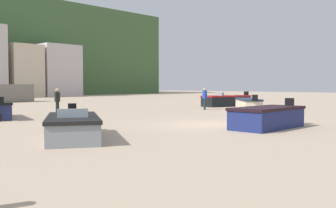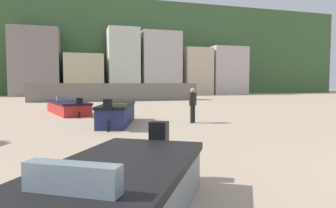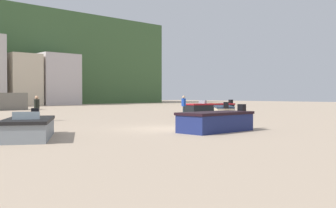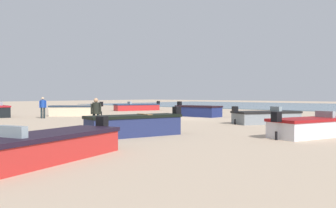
{
  "view_description": "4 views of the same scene",
  "coord_description": "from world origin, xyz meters",
  "px_view_note": "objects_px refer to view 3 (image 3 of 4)",
  "views": [
    {
      "loc": [
        -13.61,
        -10.59,
        1.81
      ],
      "look_at": [
        5.18,
        7.92,
        0.5
      ],
      "focal_mm": 40.47,
      "sensor_mm": 36.0,
      "label": 1
    },
    {
      "loc": [
        -7.1,
        -2.88,
        1.79
      ],
      "look_at": [
        -2.63,
        12.41,
        0.74
      ],
      "focal_mm": 32.04,
      "sensor_mm": 36.0,
      "label": 2
    },
    {
      "loc": [
        -13.31,
        -14.09,
        1.67
      ],
      "look_at": [
        3.51,
        3.82,
        1.11
      ],
      "focal_mm": 42.43,
      "sensor_mm": 36.0,
      "label": 3
    },
    {
      "loc": [
        -16.54,
        21.13,
        1.77
      ],
      "look_at": [
        -2.19,
        4.55,
        1.21
      ],
      "focal_mm": 37.84,
      "sensor_mm": 36.0,
      "label": 4
    }
  ],
  "objects_px": {
    "boat_grey_3": "(29,128)",
    "beach_walker_foreground": "(184,104)",
    "beach_walker_distant": "(37,106)",
    "boat_black_7": "(210,109)",
    "boat_cream_6": "(223,112)",
    "boat_navy_0": "(216,122)"
  },
  "relations": [
    {
      "from": "beach_walker_distant",
      "to": "boat_grey_3",
      "type": "bearing_deg",
      "value": 20.62
    },
    {
      "from": "boat_navy_0",
      "to": "beach_walker_distant",
      "type": "bearing_deg",
      "value": 11.64
    },
    {
      "from": "boat_grey_3",
      "to": "boat_cream_6",
      "type": "relative_size",
      "value": 1.13
    },
    {
      "from": "boat_navy_0",
      "to": "beach_walker_foreground",
      "type": "relative_size",
      "value": 2.47
    },
    {
      "from": "boat_grey_3",
      "to": "beach_walker_foreground",
      "type": "bearing_deg",
      "value": -125.78
    },
    {
      "from": "boat_navy_0",
      "to": "boat_cream_6",
      "type": "height_order",
      "value": "boat_navy_0"
    },
    {
      "from": "boat_grey_3",
      "to": "beach_walker_distant",
      "type": "xyz_separation_m",
      "value": [
        4.69,
        9.43,
        0.55
      ]
    },
    {
      "from": "boat_black_7",
      "to": "boat_navy_0",
      "type": "bearing_deg",
      "value": 145.27
    },
    {
      "from": "boat_navy_0",
      "to": "boat_cream_6",
      "type": "relative_size",
      "value": 1.04
    },
    {
      "from": "boat_grey_3",
      "to": "beach_walker_foreground",
      "type": "xyz_separation_m",
      "value": [
        15.02,
        6.47,
        0.55
      ]
    },
    {
      "from": "boat_grey_3",
      "to": "boat_black_7",
      "type": "distance_m",
      "value": 21.37
    },
    {
      "from": "boat_navy_0",
      "to": "boat_grey_3",
      "type": "xyz_separation_m",
      "value": [
        -7.41,
        3.08,
        -0.06
      ]
    },
    {
      "from": "boat_black_7",
      "to": "beach_walker_foreground",
      "type": "bearing_deg",
      "value": 121.08
    },
    {
      "from": "boat_black_7",
      "to": "beach_walker_distant",
      "type": "distance_m",
      "value": 15.2
    },
    {
      "from": "boat_cream_6",
      "to": "beach_walker_distant",
      "type": "relative_size",
      "value": 2.38
    },
    {
      "from": "boat_grey_3",
      "to": "boat_cream_6",
      "type": "bearing_deg",
      "value": -137.73
    },
    {
      "from": "beach_walker_foreground",
      "to": "boat_black_7",
      "type": "bearing_deg",
      "value": 151.72
    },
    {
      "from": "boat_cream_6",
      "to": "beach_walker_foreground",
      "type": "bearing_deg",
      "value": 147.9
    },
    {
      "from": "boat_cream_6",
      "to": "beach_walker_foreground",
      "type": "relative_size",
      "value": 2.38
    },
    {
      "from": "boat_cream_6",
      "to": "beach_walker_distant",
      "type": "distance_m",
      "value": 12.67
    },
    {
      "from": "boat_black_7",
      "to": "beach_walker_distant",
      "type": "bearing_deg",
      "value": 98.08
    },
    {
      "from": "boat_navy_0",
      "to": "boat_grey_3",
      "type": "bearing_deg",
      "value": 66.81
    }
  ]
}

